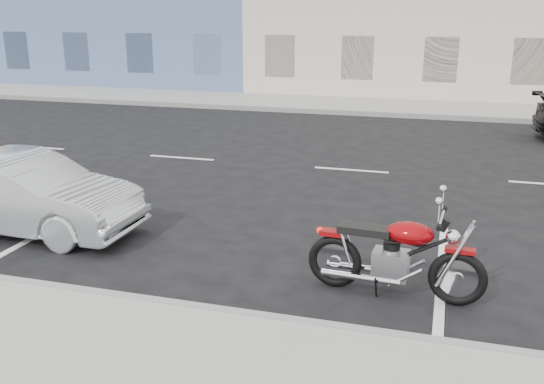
# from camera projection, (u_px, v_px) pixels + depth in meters

# --- Properties ---
(ground) EXTENTS (120.00, 120.00, 0.00)m
(ground) POSITION_uv_depth(u_px,v_px,m) (447.00, 177.00, 12.56)
(ground) COLOR black
(ground) RESTS_ON ground
(sidewalk_far) EXTENTS (80.00, 3.40, 0.15)m
(sidewalk_far) POSITION_uv_depth(u_px,v_px,m) (308.00, 103.00, 21.88)
(sidewalk_far) COLOR gray
(sidewalk_far) RESTS_ON ground
(curb_near) EXTENTS (80.00, 0.12, 0.16)m
(curb_near) POSITION_uv_depth(u_px,v_px,m) (18.00, 285.00, 7.46)
(curb_near) COLOR gray
(curb_near) RESTS_ON ground
(curb_far) EXTENTS (80.00, 0.12, 0.16)m
(curb_far) POSITION_uv_depth(u_px,v_px,m) (296.00, 110.00, 20.31)
(curb_far) COLOR gray
(curb_far) RESTS_ON ground
(motorcycle) EXTENTS (2.15, 0.71, 1.07)m
(motorcycle) POSITION_uv_depth(u_px,v_px,m) (461.00, 267.00, 6.98)
(motorcycle) COLOR black
(motorcycle) RESTS_ON ground
(sedan_silver) EXTENTS (3.74, 1.39, 1.22)m
(sedan_silver) POSITION_uv_depth(u_px,v_px,m) (23.00, 194.00, 9.33)
(sedan_silver) COLOR #A7ABAF
(sedan_silver) RESTS_ON ground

